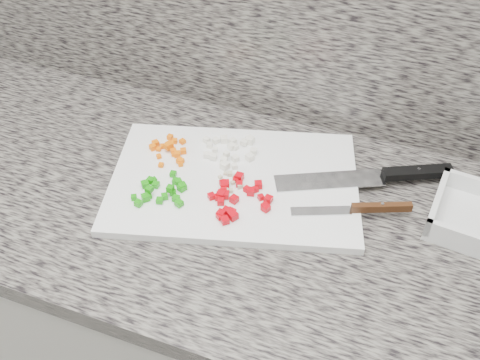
% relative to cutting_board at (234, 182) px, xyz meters
% --- Properties ---
extents(cabinet, '(3.92, 0.62, 0.86)m').
position_rel_cutting_board_xyz_m(cabinet, '(0.03, -0.04, -0.48)').
color(cabinet, beige).
rests_on(cabinet, ground).
extents(countertop, '(3.96, 0.64, 0.04)m').
position_rel_cutting_board_xyz_m(countertop, '(0.03, -0.04, -0.03)').
color(countertop, slate).
rests_on(countertop, cabinet).
extents(cutting_board, '(0.55, 0.44, 0.02)m').
position_rel_cutting_board_xyz_m(cutting_board, '(0.00, 0.00, 0.00)').
color(cutting_board, white).
rests_on(cutting_board, countertop).
extents(carrot_pile, '(0.09, 0.10, 0.02)m').
position_rel_cutting_board_xyz_m(carrot_pile, '(-0.16, 0.03, 0.02)').
color(carrot_pile, '#FF6D05').
rests_on(carrot_pile, cutting_board).
extents(onion_pile, '(0.12, 0.12, 0.02)m').
position_rel_cutting_board_xyz_m(onion_pile, '(-0.03, 0.08, 0.01)').
color(onion_pile, white).
rests_on(onion_pile, cutting_board).
extents(green_pepper_pile, '(0.10, 0.11, 0.02)m').
position_rel_cutting_board_xyz_m(green_pepper_pile, '(-0.11, -0.08, 0.02)').
color(green_pepper_pile, '#18950D').
rests_on(green_pepper_pile, cutting_board).
extents(red_pepper_pile, '(0.12, 0.13, 0.01)m').
position_rel_cutting_board_xyz_m(red_pepper_pile, '(0.02, -0.06, 0.01)').
color(red_pepper_pile, '#C7020E').
rests_on(red_pepper_pile, cutting_board).
extents(garlic_pile, '(0.06, 0.07, 0.01)m').
position_rel_cutting_board_xyz_m(garlic_pile, '(-0.00, -0.02, 0.01)').
color(garlic_pile, beige).
rests_on(garlic_pile, cutting_board).
extents(chef_knife, '(0.34, 0.19, 0.02)m').
position_rel_cutting_board_xyz_m(chef_knife, '(0.28, 0.11, 0.01)').
color(chef_knife, silver).
rests_on(chef_knife, cutting_board).
extents(paring_knife, '(0.21, 0.10, 0.02)m').
position_rel_cutting_board_xyz_m(paring_knife, '(0.26, 0.00, 0.01)').
color(paring_knife, silver).
rests_on(paring_knife, cutting_board).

